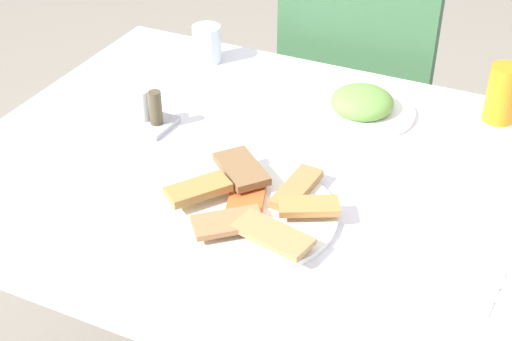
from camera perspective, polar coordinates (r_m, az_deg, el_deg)
dining_table at (r=1.43m, az=0.21°, el=-1.88°), size 1.13×0.92×0.70m
dining_chair at (r=2.04m, az=8.14°, el=5.34°), size 0.43×0.44×0.88m
pide_platter at (r=1.25m, az=-0.29°, el=-2.99°), size 0.30×0.30×0.05m
salad_plate_greens at (r=1.56m, az=8.32°, el=5.12°), size 0.23×0.23×0.06m
soda_can at (r=1.58m, az=18.82°, el=5.73°), size 0.09×0.09×0.12m
drinking_glass at (r=1.76m, az=-3.88°, el=9.91°), size 0.07×0.07×0.09m
paper_napkin at (r=1.17m, az=15.85°, el=-8.40°), size 0.12×0.12×0.00m
fork at (r=1.16m, az=15.70°, el=-8.82°), size 0.16×0.02×0.00m
spoon at (r=1.18m, az=16.06°, el=-7.71°), size 0.19×0.02×0.00m
condiment_caddy at (r=1.50m, az=-8.34°, el=4.31°), size 0.09×0.09×0.08m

